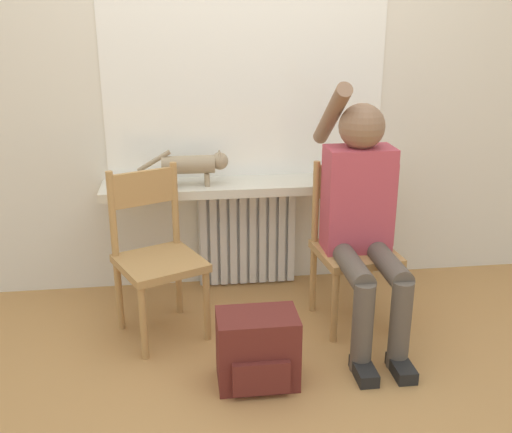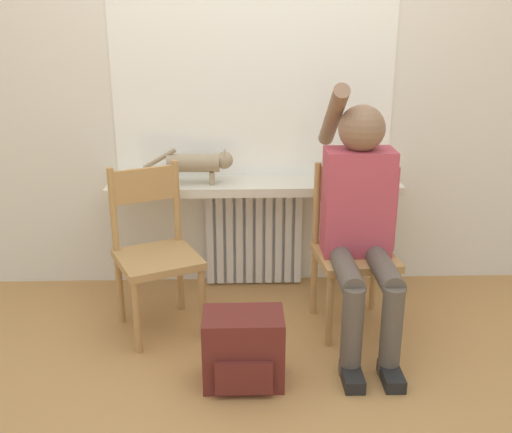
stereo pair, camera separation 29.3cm
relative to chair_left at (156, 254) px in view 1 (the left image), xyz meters
name	(u,v)px [view 1 (the left image)]	position (x,y,z in m)	size (l,w,h in m)	color
ground_plane	(277,393)	(0.52, -0.62, -0.44)	(12.00, 12.00, 0.00)	#B27F47
wall_with_window	(245,58)	(0.52, 0.61, 0.91)	(7.00, 0.06, 2.70)	silver
radiator	(247,235)	(0.52, 0.53, -0.12)	(0.59, 0.08, 0.63)	silver
windowsill	(249,186)	(0.52, 0.42, 0.21)	(1.66, 0.30, 0.05)	beige
window_glass	(245,58)	(0.52, 0.57, 0.91)	(1.59, 0.01, 1.35)	white
chair_left	(156,254)	(0.00, 0.00, 0.00)	(0.52, 0.52, 0.86)	#B2844C
chair_right	(353,244)	(1.03, 0.00, 0.00)	(0.43, 0.43, 0.86)	#B2844C
person	(363,212)	(1.03, -0.12, 0.22)	(0.36, 1.02, 1.29)	brown
cat	(194,164)	(0.22, 0.39, 0.36)	(0.50, 0.10, 0.21)	#9E896B
backpack	(258,350)	(0.45, -0.53, -0.27)	(0.36, 0.26, 0.34)	maroon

